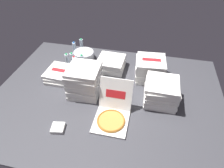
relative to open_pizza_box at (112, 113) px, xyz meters
The scene contains 15 objects.
ground_plane 0.40m from the open_pizza_box, 112.81° to the left, with size 3.20×2.40×0.02m, color #38383D.
open_pizza_box is the anchor object (origin of this frame).
pizza_stack_left_mid 1.03m from the open_pizza_box, 103.45° to the left, with size 0.44×0.44×0.19m.
pizza_stack_center_far 0.62m from the open_pizza_box, 142.05° to the left, with size 0.45×0.45×0.42m.
pizza_stack_left_far 0.70m from the open_pizza_box, 36.38° to the left, with size 0.45×0.45×0.33m.
pizza_stack_right_near 1.11m from the open_pizza_box, 147.69° to the left, with size 0.44×0.44×0.14m.
pizza_stack_right_far 0.99m from the open_pizza_box, 66.81° to the left, with size 0.47×0.47×0.33m.
ice_bucket 1.41m from the open_pizza_box, 123.08° to the left, with size 0.35×0.35×0.13m, color #B7BABF.
water_bottle_0 1.33m from the open_pizza_box, 132.74° to the left, with size 0.06×0.06×0.22m.
water_bottle_1 1.35m from the open_pizza_box, 136.19° to the left, with size 0.06×0.06×0.22m.
water_bottle_2 1.65m from the open_pizza_box, 126.97° to the left, with size 0.06×0.06×0.22m.
water_bottle_3 1.72m from the open_pizza_box, 121.80° to the left, with size 0.06×0.06×0.22m.
water_bottle_4 1.20m from the open_pizza_box, 127.01° to the left, with size 0.06×0.06×0.22m.
water_bottle_5 1.21m from the open_pizza_box, 133.02° to the left, with size 0.06×0.06×0.22m.
napkin_pile 0.67m from the open_pizza_box, 152.38° to the right, with size 0.15×0.15×0.04m, color white.
Camera 1 is at (0.47, -1.84, 1.90)m, focal length 30.53 mm.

